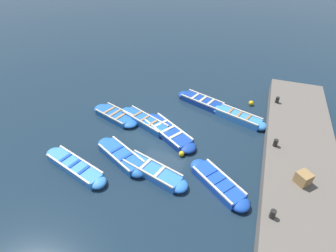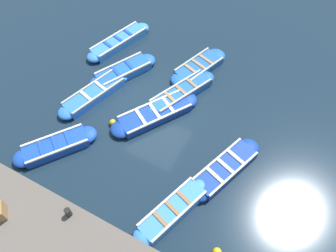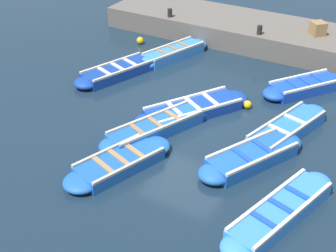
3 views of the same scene
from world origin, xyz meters
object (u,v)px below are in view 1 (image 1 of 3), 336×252
object	(u,v)px
boat_drifting	(202,102)
buoy_yellow_far	(181,154)
bollard_mid_south	(273,214)
buoy_orange_near	(251,103)
boat_end_of_row	(145,121)
boat_bow_out	(218,183)
boat_mid_row	(152,171)
boat_outer_left	(75,167)
bollard_mid_north	(276,143)
boat_alongside	(168,132)
bollard_north	(277,100)
boat_far_corner	(121,156)
wooden_crate	(303,178)
boat_inner_gap	(115,115)
boat_outer_right	(239,117)

from	to	relation	value
boat_drifting	buoy_yellow_far	distance (m)	4.90
bollard_mid_south	buoy_orange_near	xyz separation A→B (m)	(1.35, -8.56, -0.89)
bollard_mid_south	boat_end_of_row	bearing A→B (deg)	-33.57
boat_bow_out	buoy_orange_near	distance (m)	7.13
boat_mid_row	boat_outer_left	world-z (taller)	boat_outer_left
bollard_mid_north	boat_alongside	bearing A→B (deg)	-1.34
boat_end_of_row	bollard_north	distance (m)	7.66
boat_alongside	buoy_orange_near	size ratio (longest dim) A/B	13.05
bollard_north	buoy_yellow_far	distance (m)	6.66
boat_mid_row	boat_far_corner	size ratio (longest dim) A/B	1.09
boat_end_of_row	bollard_north	xyz separation A→B (m)	(-6.82, -3.38, 0.84)
boat_alongside	bollard_mid_north	distance (m)	5.36
wooden_crate	buoy_yellow_far	distance (m)	5.31
boat_end_of_row	boat_far_corner	xyz separation A→B (m)	(-0.06, 2.96, -0.00)
boat_mid_row	boat_end_of_row	xyz separation A→B (m)	(1.82, -3.34, 0.01)
boat_alongside	wooden_crate	bearing A→B (deg)	162.00
wooden_crate	boat_outer_left	bearing A→B (deg)	10.56
boat_bow_out	boat_inner_gap	bearing A→B (deg)	-24.78
boat_bow_out	boat_mid_row	bearing A→B (deg)	5.35
boat_bow_out	buoy_yellow_far	size ratio (longest dim) A/B	11.77
boat_end_of_row	boat_alongside	bearing A→B (deg)	163.70
bollard_mid_south	buoy_yellow_far	bearing A→B (deg)	-33.75
boat_mid_row	wooden_crate	distance (m)	6.19
boat_bow_out	boat_far_corner	bearing A→B (deg)	-1.33
boat_mid_row	wooden_crate	bearing A→B (deg)	-172.23
boat_bow_out	boat_far_corner	distance (m)	4.69
buoy_yellow_far	wooden_crate	bearing A→B (deg)	171.97
boat_far_corner	boat_end_of_row	bearing A→B (deg)	-88.92
bollard_mid_north	boat_drifting	bearing A→B (deg)	-40.93
boat_drifting	bollard_north	bearing A→B (deg)	-176.39
boat_outer_right	wooden_crate	world-z (taller)	wooden_crate
boat_outer_left	boat_outer_right	bearing A→B (deg)	-135.50
bollard_mid_south	boat_outer_right	bearing A→B (deg)	-74.21
boat_drifting	bollard_mid_south	size ratio (longest dim) A/B	10.36
boat_mid_row	boat_bow_out	distance (m)	2.94
boat_alongside	boat_outer_right	world-z (taller)	boat_outer_right
bollard_north	bollard_mid_south	distance (m)	7.91
bollard_mid_south	wooden_crate	xyz separation A→B (m)	(-1.06, -2.01, 0.08)
boat_far_corner	boat_outer_right	distance (m)	7.06
bollard_mid_north	wooden_crate	bearing A→B (deg)	118.70
bollard_mid_south	wooden_crate	size ratio (longest dim) A/B	0.70
boat_end_of_row	boat_drifting	bearing A→B (deg)	-129.47
boat_drifting	wooden_crate	bearing A→B (deg)	133.36
boat_far_corner	boat_outer_left	world-z (taller)	boat_far_corner
bollard_mid_north	bollard_mid_south	world-z (taller)	same
buoy_orange_near	boat_end_of_row	bearing A→B (deg)	36.41
boat_outer_right	wooden_crate	xyz separation A→B (m)	(-2.95, 4.66, 0.91)
boat_end_of_row	boat_bow_out	distance (m)	5.65
bollard_north	bollard_mid_north	xyz separation A→B (m)	(0.00, 3.95, 0.00)
boat_drifting	boat_outer_left	bearing A→B (deg)	60.51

